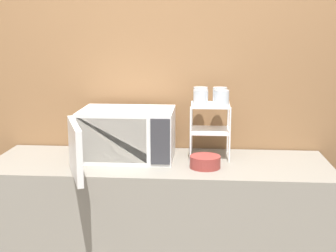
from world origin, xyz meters
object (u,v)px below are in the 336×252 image
(dish_rack, at_px, (210,119))
(glass_back_right, at_px, (220,95))
(microwave, at_px, (125,135))
(glass_front_right, at_px, (222,98))
(glass_front_left, at_px, (201,98))
(bowl, at_px, (205,162))
(glass_back_left, at_px, (201,95))

(dish_rack, bearing_deg, glass_back_right, 48.76)
(microwave, bearing_deg, glass_back_right, 15.09)
(glass_front_right, bearing_deg, glass_back_right, 92.73)
(glass_front_left, bearing_deg, bowl, -79.62)
(glass_front_right, distance_m, bowl, 0.37)
(glass_front_right, height_order, glass_back_left, same)
(bowl, bearing_deg, microwave, 162.32)
(microwave, distance_m, glass_front_right, 0.58)
(glass_back_left, bearing_deg, bowl, -83.79)
(dish_rack, distance_m, glass_front_right, 0.16)
(glass_back_left, bearing_deg, glass_front_right, -47.06)
(glass_back_right, bearing_deg, bowl, -105.48)
(glass_back_right, distance_m, glass_front_right, 0.13)
(dish_rack, xyz_separation_m, glass_back_right, (0.05, 0.06, 0.13))
(glass_front_left, relative_size, glass_front_right, 1.00)
(dish_rack, relative_size, glass_front_left, 3.51)
(glass_front_right, relative_size, bowl, 0.54)
(glass_back_left, distance_m, bowl, 0.44)
(microwave, distance_m, glass_front_left, 0.48)
(glass_back_right, distance_m, glass_back_left, 0.11)
(dish_rack, height_order, glass_front_right, glass_front_right)
(glass_front_left, height_order, glass_front_right, same)
(glass_front_right, xyz_separation_m, glass_back_left, (-0.12, 0.13, 0.00))
(glass_back_left, xyz_separation_m, bowl, (0.03, -0.29, -0.32))
(glass_back_right, bearing_deg, glass_front_right, -87.27)
(dish_rack, relative_size, glass_front_right, 3.51)
(glass_front_right, bearing_deg, bowl, -117.53)
(microwave, height_order, glass_back_right, glass_back_right)
(dish_rack, xyz_separation_m, bowl, (-0.03, -0.23, -0.19))
(microwave, distance_m, glass_back_left, 0.50)
(dish_rack, distance_m, bowl, 0.30)
(microwave, height_order, glass_back_left, glass_back_left)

